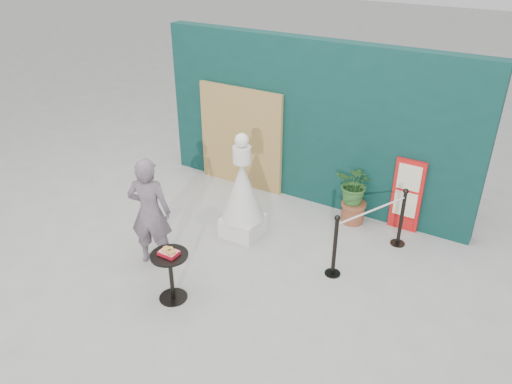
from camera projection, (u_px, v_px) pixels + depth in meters
name	position (u px, v px, depth m)	size (l,w,h in m)	color
ground	(214.00, 285.00, 7.32)	(60.00, 60.00, 0.00)	#ADAAA5
back_wall	(312.00, 123.00, 8.97)	(6.00, 0.30, 3.00)	#0A302B
bamboo_fence	(241.00, 138.00, 9.69)	(1.80, 0.08, 2.00)	tan
woman	(150.00, 212.00, 7.44)	(0.64, 0.42, 1.76)	slate
menu_board	(407.00, 196.00, 8.37)	(0.50, 0.07, 1.30)	red
statue	(242.00, 195.00, 8.17)	(0.71, 0.71, 1.83)	silver
cafe_table	(171.00, 270.00, 6.83)	(0.52, 0.52, 0.75)	black
food_basket	(169.00, 252.00, 6.70)	(0.26, 0.19, 0.11)	red
planter	(355.00, 190.00, 8.57)	(0.65, 0.56, 1.10)	brown
stanchion_barrier	(370.00, 232.00, 7.67)	(0.84, 1.54, 1.03)	black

